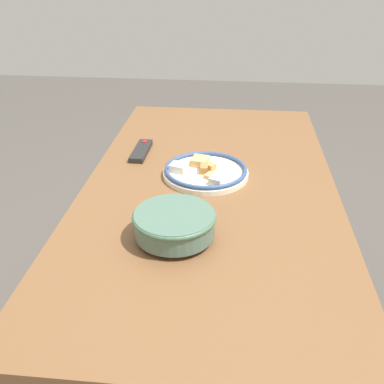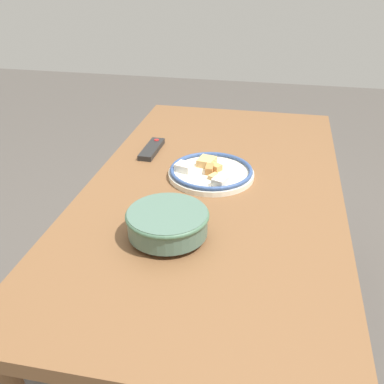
# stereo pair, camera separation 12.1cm
# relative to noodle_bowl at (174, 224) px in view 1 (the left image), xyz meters

# --- Properties ---
(ground_plane) EXTENTS (8.00, 8.00, 0.00)m
(ground_plane) POSITION_rel_noodle_bowl_xyz_m (0.32, -0.08, -0.77)
(ground_plane) COLOR #4C4742
(dining_table) EXTENTS (1.58, 0.83, 0.72)m
(dining_table) POSITION_rel_noodle_bowl_xyz_m (0.32, -0.08, -0.12)
(dining_table) COLOR brown
(dining_table) RESTS_ON ground_plane
(noodle_bowl) EXTENTS (0.23, 0.23, 0.08)m
(noodle_bowl) POSITION_rel_noodle_bowl_xyz_m (0.00, 0.00, 0.00)
(noodle_bowl) COLOR #4C6B5B
(noodle_bowl) RESTS_ON dining_table
(food_plate) EXTENTS (0.29, 0.29, 0.04)m
(food_plate) POSITION_rel_noodle_bowl_xyz_m (0.38, -0.05, -0.03)
(food_plate) COLOR silver
(food_plate) RESTS_ON dining_table
(tv_remote) EXTENTS (0.19, 0.06, 0.02)m
(tv_remote) POSITION_rel_noodle_bowl_xyz_m (0.55, 0.20, -0.04)
(tv_remote) COLOR black
(tv_remote) RESTS_ON dining_table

